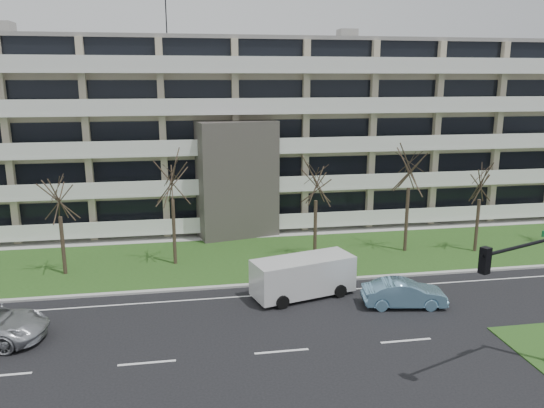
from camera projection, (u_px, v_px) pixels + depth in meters
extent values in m
plane|color=black|center=(282.00, 351.00, 24.13)|extent=(160.00, 160.00, 0.00)
cube|color=#264A18|center=(247.00, 258.00, 36.59)|extent=(90.00, 10.00, 0.06)
cube|color=#B2B2AD|center=(257.00, 285.00, 31.79)|extent=(90.00, 0.35, 0.12)
cube|color=#B2B2AD|center=(238.00, 235.00, 41.87)|extent=(90.00, 2.00, 0.08)
cube|color=white|center=(261.00, 295.00, 30.36)|extent=(90.00, 0.12, 0.01)
cube|color=#BAAD91|center=(229.00, 132.00, 46.85)|extent=(60.00, 12.00, 15.00)
cube|color=gray|center=(227.00, 42.00, 45.09)|extent=(60.50, 12.50, 0.30)
cube|color=#4C4742|center=(237.00, 180.00, 40.83)|extent=(6.39, 3.69, 9.00)
cube|color=black|center=(238.00, 212.00, 41.22)|extent=(4.92, 1.19, 3.50)
cube|color=gray|center=(0.00, 29.00, 41.97)|extent=(2.00, 2.00, 1.20)
cylinder|color=black|center=(166.00, 18.00, 43.84)|extent=(0.10, 0.10, 3.50)
cube|color=black|center=(237.00, 207.00, 42.33)|extent=(58.00, 0.10, 1.80)
cube|color=white|center=(238.00, 227.00, 42.02)|extent=(58.00, 1.40, 0.22)
cube|color=white|center=(239.00, 222.00, 41.26)|extent=(58.00, 0.08, 1.00)
cube|color=black|center=(236.00, 170.00, 41.64)|extent=(58.00, 0.10, 1.80)
cube|color=white|center=(237.00, 190.00, 41.33)|extent=(58.00, 1.40, 0.22)
cube|color=white|center=(238.00, 184.00, 40.57)|extent=(58.00, 0.08, 1.00)
cube|color=black|center=(235.00, 132.00, 40.94)|extent=(58.00, 0.10, 1.80)
cube|color=white|center=(237.00, 152.00, 40.64)|extent=(58.00, 1.40, 0.22)
cube|color=white|center=(237.00, 145.00, 39.87)|extent=(58.00, 0.08, 1.00)
cube|color=black|center=(235.00, 92.00, 40.25)|extent=(58.00, 0.10, 1.80)
cube|color=white|center=(236.00, 113.00, 39.94)|extent=(58.00, 1.40, 0.22)
cube|color=white|center=(237.00, 105.00, 39.18)|extent=(58.00, 0.08, 1.00)
cube|color=black|center=(234.00, 51.00, 39.56)|extent=(58.00, 0.10, 1.80)
cube|color=white|center=(235.00, 72.00, 39.25)|extent=(58.00, 1.40, 0.22)
cube|color=white|center=(236.00, 63.00, 38.49)|extent=(58.00, 0.08, 1.00)
imported|color=#7FB8DD|center=(404.00, 293.00, 28.77)|extent=(4.67, 2.23, 1.48)
cube|color=silver|center=(303.00, 275.00, 30.05)|extent=(6.15, 3.58, 2.04)
cube|color=black|center=(303.00, 266.00, 29.91)|extent=(5.69, 3.31, 0.75)
cube|color=silver|center=(344.00, 271.00, 31.20)|extent=(0.89, 2.06, 1.29)
cylinder|color=black|center=(282.00, 302.00, 28.56)|extent=(0.79, 0.45, 0.75)
cylinder|color=black|center=(266.00, 288.00, 30.45)|extent=(0.79, 0.45, 0.75)
cylinder|color=black|center=(340.00, 291.00, 30.05)|extent=(0.79, 0.45, 0.75)
cylinder|color=black|center=(321.00, 278.00, 31.94)|extent=(0.79, 0.45, 0.75)
cylinder|color=black|center=(526.00, 245.00, 20.57)|extent=(4.92, 1.99, 0.14)
cube|color=black|center=(485.00, 260.00, 19.42)|extent=(0.41, 0.41, 1.00)
sphere|color=red|center=(486.00, 252.00, 19.35)|extent=(0.20, 0.20, 0.20)
sphere|color=orange|center=(485.00, 260.00, 19.42)|extent=(0.20, 0.20, 0.20)
sphere|color=green|center=(484.00, 269.00, 19.50)|extent=(0.20, 0.20, 0.20)
cylinder|color=#382B21|center=(63.00, 246.00, 33.18)|extent=(0.24, 0.24, 3.78)
cylinder|color=#382B21|center=(174.00, 232.00, 34.95)|extent=(0.24, 0.24, 4.43)
cylinder|color=#382B21|center=(315.00, 229.00, 36.40)|extent=(0.24, 0.24, 4.05)
cylinder|color=#382B21|center=(406.00, 220.00, 37.60)|extent=(0.24, 0.24, 4.66)
cylinder|color=#382B21|center=(477.00, 226.00, 37.62)|extent=(0.24, 0.24, 3.84)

